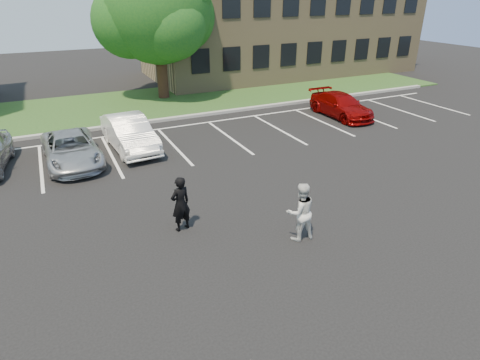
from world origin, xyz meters
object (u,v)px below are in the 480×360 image
(tree, at_px, (158,11))
(man_black_suit, at_px, (181,204))
(office_building, at_px, (281,21))
(car_silver_minivan, at_px, (71,149))
(man_white_shirt, at_px, (300,212))
(car_white_sedan, at_px, (129,133))
(car_red_compact, at_px, (341,105))

(tree, bearing_deg, man_black_suit, -104.45)
(office_building, xyz_separation_m, car_silver_minivan, (-18.35, -14.15, -3.54))
(tree, bearing_deg, car_silver_minivan, -125.44)
(tree, height_order, man_white_shirt, tree)
(office_building, height_order, car_white_sedan, office_building)
(tree, bearing_deg, car_white_sedan, -115.35)
(tree, distance_m, man_black_suit, 17.16)
(man_black_suit, bearing_deg, tree, -120.02)
(tree, bearing_deg, office_building, 22.66)
(car_silver_minivan, bearing_deg, office_building, 35.31)
(man_white_shirt, xyz_separation_m, car_silver_minivan, (-5.31, 8.75, -0.25))
(tree, height_order, car_silver_minivan, tree)
(car_white_sedan, bearing_deg, tree, 60.42)
(car_silver_minivan, xyz_separation_m, car_red_compact, (14.28, 0.65, 0.02))
(man_black_suit, bearing_deg, car_silver_minivan, -85.90)
(office_building, distance_m, man_black_suit, 26.52)
(man_black_suit, height_order, car_silver_minivan, man_black_suit)
(car_white_sedan, relative_size, car_red_compact, 1.03)
(car_white_sedan, xyz_separation_m, car_red_compact, (11.78, -0.00, -0.10))
(office_building, relative_size, man_black_suit, 13.06)
(car_red_compact, bearing_deg, man_black_suit, -147.31)
(car_white_sedan, bearing_deg, car_red_compact, -4.24)
(car_red_compact, bearing_deg, car_silver_minivan, -176.91)
(man_white_shirt, bearing_deg, man_black_suit, -27.83)
(office_building, xyz_separation_m, tree, (-11.78, -4.92, 1.19))
(car_red_compact, bearing_deg, car_white_sedan, -179.51)
(tree, xyz_separation_m, car_white_sedan, (-4.06, -8.58, -4.61))
(office_building, height_order, car_red_compact, office_building)
(man_black_suit, xyz_separation_m, car_white_sedan, (0.07, 7.46, -0.12))
(tree, distance_m, car_red_compact, 12.47)
(man_white_shirt, height_order, car_silver_minivan, man_white_shirt)
(man_black_suit, bearing_deg, car_white_sedan, -106.10)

